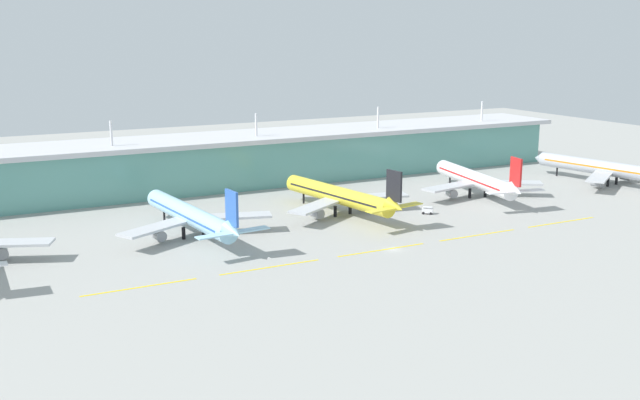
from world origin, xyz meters
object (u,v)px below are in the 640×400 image
airliner_near_middle (191,216)px  airliner_center (340,196)px  airliner_far_middle (476,180)px  airliner_farthest (610,169)px  baggage_cart (427,210)px

airliner_near_middle → airliner_center: bearing=4.0°
airliner_center → airliner_far_middle: (58.21, 1.17, -0.00)m
airliner_center → airliner_farthest: same height
airliner_far_middle → airliner_farthest: (61.77, -6.85, 0.01)m
airliner_far_middle → baggage_cart: bearing=-156.1°
airliner_farthest → baggage_cart: (-93.47, -7.20, -5.19)m
airliner_far_middle → baggage_cart: airliner_far_middle is taller
airliner_near_middle → airliner_far_middle: same height
airliner_near_middle → airliner_far_middle: (110.84, 4.83, -0.00)m
airliner_near_middle → airliner_farthest: 172.63m
airliner_center → airliner_farthest: bearing=-2.7°
airliner_far_middle → airliner_farthest: same height
airliner_near_middle → airliner_farthest: (172.62, -2.01, 0.01)m
airliner_near_middle → airliner_center: 52.76m
airliner_far_middle → baggage_cart: (-31.70, -14.05, -5.18)m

